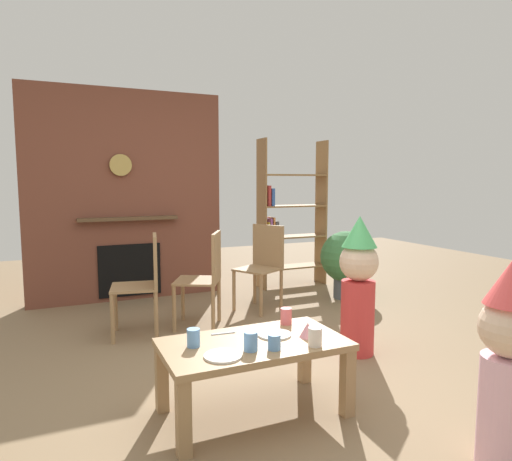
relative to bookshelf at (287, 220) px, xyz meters
name	(u,v)px	position (x,y,z in m)	size (l,w,h in m)	color
ground_plane	(260,377)	(-1.48, -2.40, -0.87)	(12.00, 12.00, 0.00)	#846B4C
brick_fireplace_feature	(126,197)	(-1.99, 0.20, 0.32)	(2.20, 0.28, 2.40)	brown
bookshelf	(287,220)	(0.00, 0.00, 0.00)	(0.90, 0.28, 1.90)	olive
coffee_table	(254,353)	(-1.72, -2.84, -0.50)	(1.07, 0.59, 0.44)	#9E7A51
paper_cup_near_left	(315,337)	(-1.43, -3.05, -0.38)	(0.08, 0.08, 0.11)	silver
paper_cup_near_right	(193,338)	(-2.07, -2.78, -0.38)	(0.07, 0.07, 0.10)	#669EE0
paper_cup_center	(286,316)	(-1.40, -2.63, -0.38)	(0.07, 0.07, 0.11)	#E5666B
paper_cup_far_left	(274,342)	(-1.67, -3.01, -0.39)	(0.07, 0.07, 0.09)	#669EE0
paper_cup_far_right	(251,341)	(-1.80, -2.97, -0.38)	(0.08, 0.08, 0.11)	#669EE0
paper_plate_front	(223,356)	(-1.97, -2.99, -0.43)	(0.20, 0.20, 0.01)	white
paper_plate_rear	(274,334)	(-1.57, -2.80, -0.43)	(0.21, 0.21, 0.01)	white
birthday_cake_slice	(308,330)	(-1.40, -2.91, -0.39)	(0.10, 0.10, 0.09)	pink
table_fork	(223,333)	(-1.84, -2.65, -0.43)	(0.15, 0.02, 0.01)	silver
child_with_cone_hat	(509,358)	(-0.83, -3.79, -0.33)	(0.28, 0.28, 1.03)	#EAB2C6
child_in_pink	(358,282)	(-0.59, -2.31, -0.29)	(0.31, 0.31, 1.10)	#D13838
dining_chair_left	(145,279)	(-2.05, -1.18, -0.36)	(0.47, 0.47, 0.90)	#9E7A51
dining_chair_middle	(207,273)	(-1.47, -1.18, -0.36)	(0.54, 0.54, 0.90)	#9E7A51
dining_chair_right	(263,262)	(-0.73, -0.83, -0.36)	(0.54, 0.54, 0.90)	#9E7A51
potted_plant_tall	(346,259)	(0.34, -0.83, -0.41)	(0.60, 0.60, 0.79)	#4C5660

